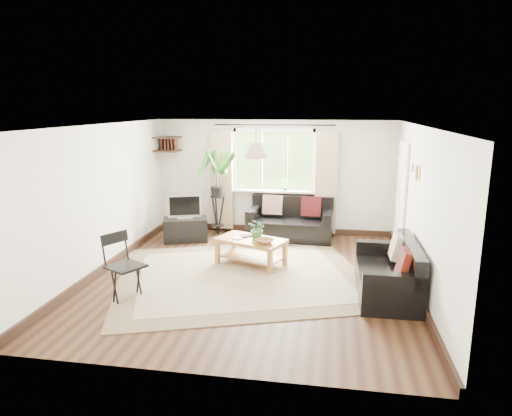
% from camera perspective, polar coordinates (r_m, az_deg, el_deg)
% --- Properties ---
extents(floor, '(5.50, 5.50, 0.00)m').
position_cam_1_polar(floor, '(7.39, -0.51, -8.65)').
color(floor, black).
rests_on(floor, ground).
extents(ceiling, '(5.50, 5.50, 0.00)m').
position_cam_1_polar(ceiling, '(6.89, -0.55, 10.28)').
color(ceiling, white).
rests_on(ceiling, floor).
extents(wall_back, '(5.00, 0.02, 2.40)m').
position_cam_1_polar(wall_back, '(9.72, 2.27, 3.88)').
color(wall_back, silver).
rests_on(wall_back, floor).
extents(wall_front, '(5.00, 0.02, 2.40)m').
position_cam_1_polar(wall_front, '(4.46, -6.68, -6.95)').
color(wall_front, silver).
rests_on(wall_front, floor).
extents(wall_left, '(0.02, 5.50, 2.40)m').
position_cam_1_polar(wall_left, '(7.86, -18.79, 1.09)').
color(wall_left, silver).
rests_on(wall_left, floor).
extents(wall_right, '(0.02, 5.50, 2.40)m').
position_cam_1_polar(wall_right, '(7.07, 19.87, -0.25)').
color(wall_right, silver).
rests_on(wall_right, floor).
extents(rug, '(4.74, 4.39, 0.02)m').
position_cam_1_polar(rug, '(7.43, -1.78, -8.43)').
color(rug, beige).
rests_on(rug, floor).
extents(window, '(2.50, 0.16, 2.16)m').
position_cam_1_polar(window, '(9.63, 2.26, 5.90)').
color(window, white).
rests_on(window, wall_back).
extents(door, '(0.06, 0.96, 2.06)m').
position_cam_1_polar(door, '(8.74, 17.64, 0.95)').
color(door, silver).
rests_on(door, wall_right).
extents(corner_shelf, '(0.50, 0.50, 0.34)m').
position_cam_1_polar(corner_shelf, '(9.93, -11.00, 7.86)').
color(corner_shelf, black).
rests_on(corner_shelf, wall_back).
extents(pendant_lamp, '(0.36, 0.36, 0.54)m').
position_cam_1_polar(pendant_lamp, '(7.31, 0.00, 7.67)').
color(pendant_lamp, beige).
rests_on(pendant_lamp, ceiling).
extents(wall_sconce, '(0.12, 0.12, 0.28)m').
position_cam_1_polar(wall_sconce, '(7.25, 19.23, 4.46)').
color(wall_sconce, beige).
rests_on(wall_sconce, wall_right).
extents(sofa_back, '(1.75, 0.93, 0.81)m').
position_cam_1_polar(sofa_back, '(9.36, 4.31, -1.47)').
color(sofa_back, black).
rests_on(sofa_back, floor).
extents(sofa_right, '(1.61, 0.81, 0.76)m').
position_cam_1_polar(sofa_right, '(6.89, 16.05, -7.44)').
color(sofa_right, black).
rests_on(sofa_right, floor).
extents(coffee_table, '(1.29, 1.00, 0.47)m').
position_cam_1_polar(coffee_table, '(7.86, -0.63, -5.51)').
color(coffee_table, brown).
rests_on(coffee_table, floor).
extents(table_plant, '(0.41, 0.39, 0.35)m').
position_cam_1_polar(table_plant, '(7.73, 0.21, -2.64)').
color(table_plant, '#316227').
rests_on(table_plant, coffee_table).
extents(bowl, '(0.41, 0.41, 0.07)m').
position_cam_1_polar(bowl, '(7.53, 1.10, -4.18)').
color(bowl, brown).
rests_on(bowl, coffee_table).
extents(book_a, '(0.16, 0.21, 0.02)m').
position_cam_1_polar(book_a, '(7.86, -2.84, -3.69)').
color(book_a, silver).
rests_on(book_a, coffee_table).
extents(book_b, '(0.27, 0.27, 0.02)m').
position_cam_1_polar(book_b, '(8.01, -1.56, -3.35)').
color(book_b, '#4F261F').
rests_on(book_b, coffee_table).
extents(tv_stand, '(0.98, 0.74, 0.47)m').
position_cam_1_polar(tv_stand, '(9.36, -8.81, -2.66)').
color(tv_stand, black).
rests_on(tv_stand, floor).
extents(tv, '(0.70, 0.42, 0.51)m').
position_cam_1_polar(tv, '(9.24, -8.92, 0.26)').
color(tv, '#A5A5AA').
rests_on(tv, tv_stand).
extents(palm_stand, '(0.88, 0.88, 1.82)m').
position_cam_1_polar(palm_stand, '(9.58, -4.88, 1.95)').
color(palm_stand, black).
rests_on(palm_stand, floor).
extents(folding_chair, '(0.66, 0.66, 0.94)m').
position_cam_1_polar(folding_chair, '(6.69, -15.96, -7.18)').
color(folding_chair, black).
rests_on(folding_chair, floor).
extents(sill_plant, '(0.14, 0.10, 0.27)m').
position_cam_1_polar(sill_plant, '(9.60, 3.66, 2.93)').
color(sill_plant, '#2D6023').
rests_on(sill_plant, window).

